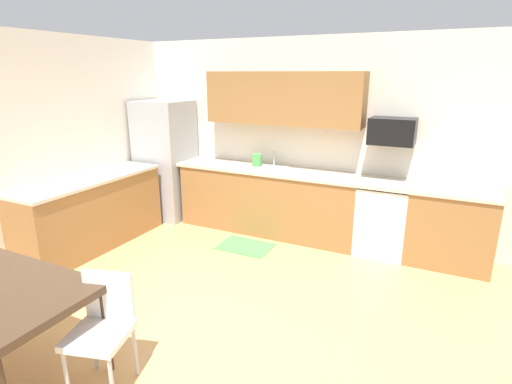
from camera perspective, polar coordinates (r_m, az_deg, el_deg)
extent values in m
plane|color=tan|center=(3.94, -6.76, -17.94)|extent=(12.00, 12.00, 0.00)
cube|color=silver|center=(5.72, 7.38, 7.62)|extent=(5.80, 0.10, 2.70)
cube|color=silver|center=(5.29, -32.30, 4.48)|extent=(0.10, 5.80, 2.70)
cube|color=olive|center=(5.77, 1.72, -1.37)|extent=(2.61, 0.60, 0.90)
cube|color=olive|center=(5.31, 25.83, -4.73)|extent=(0.94, 0.60, 0.90)
cube|color=olive|center=(5.69, -22.27, -2.91)|extent=(0.60, 2.00, 0.90)
cube|color=beige|center=(5.48, 6.02, 2.68)|extent=(4.80, 0.64, 0.04)
cube|color=beige|center=(5.56, -22.79, 1.67)|extent=(0.64, 2.00, 0.04)
cube|color=olive|center=(5.56, 3.83, 13.17)|extent=(2.20, 0.34, 0.70)
cube|color=#9EA0A5|center=(6.47, -12.69, 4.46)|extent=(0.76, 0.70, 1.83)
cube|color=white|center=(5.35, 17.57, -3.75)|extent=(0.60, 0.60, 0.88)
cube|color=black|center=(5.21, 18.00, 0.95)|extent=(0.60, 0.60, 0.03)
cube|color=black|center=(5.18, 18.82, 8.20)|extent=(0.54, 0.36, 0.32)
cube|color=#A5A8AD|center=(5.65, 1.83, 2.77)|extent=(0.48, 0.40, 0.14)
cylinder|color=#B2B5BA|center=(5.77, 2.58, 4.69)|extent=(0.02, 0.02, 0.24)
cylinder|color=#422D1E|center=(4.34, -32.56, -11.92)|extent=(0.05, 0.05, 0.69)
cylinder|color=#422D1E|center=(3.41, -20.50, -18.06)|extent=(0.05, 0.05, 0.69)
cube|color=white|center=(3.20, -21.49, -18.43)|extent=(0.49, 0.49, 0.05)
cube|color=white|center=(3.22, -20.18, -13.82)|extent=(0.38, 0.14, 0.40)
cylinder|color=#B2B2B7|center=(3.31, -25.37, -22.70)|extent=(0.03, 0.03, 0.42)
cylinder|color=#B2B2B7|center=(3.15, -19.84, -24.27)|extent=(0.03, 0.03, 0.42)
cylinder|color=#B2B2B7|center=(3.53, -22.06, -19.58)|extent=(0.03, 0.03, 0.42)
cylinder|color=#B2B2B7|center=(3.38, -16.83, -20.81)|extent=(0.03, 0.03, 0.42)
cube|color=#4CA54C|center=(5.40, -1.57, -7.73)|extent=(0.70, 0.50, 0.01)
cylinder|color=#4CA54C|center=(5.75, 0.15, 4.45)|extent=(0.14, 0.14, 0.20)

